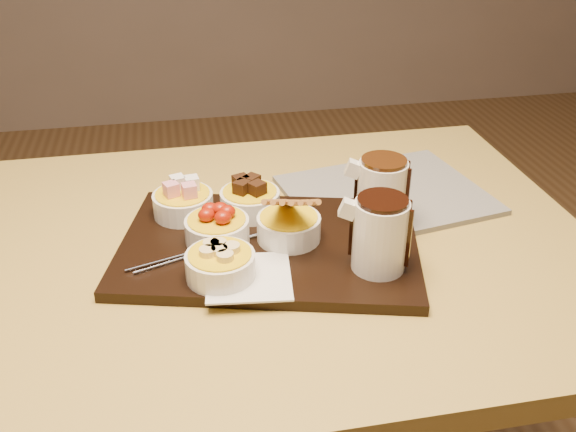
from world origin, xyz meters
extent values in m
cube|color=#BA9C45|center=(0.00, 0.00, 0.73)|extent=(1.20, 0.80, 0.04)
cylinder|color=#BA9C45|center=(0.54, 0.34, 0.35)|extent=(0.06, 0.06, 0.71)
cube|color=black|center=(0.07, -0.03, 0.76)|extent=(0.52, 0.41, 0.02)
cube|color=white|center=(0.02, -0.12, 0.77)|extent=(0.13, 0.13, 0.00)
cylinder|color=white|center=(-0.06, 0.08, 0.79)|extent=(0.10, 0.10, 0.04)
cylinder|color=white|center=(0.05, 0.07, 0.79)|extent=(0.10, 0.10, 0.04)
cylinder|color=white|center=(-0.01, -0.02, 0.79)|extent=(0.10, 0.10, 0.04)
cylinder|color=white|center=(0.10, -0.03, 0.79)|extent=(0.10, 0.10, 0.04)
cylinder|color=white|center=(-0.02, -0.11, 0.79)|extent=(0.10, 0.10, 0.04)
cylinder|color=silver|center=(0.21, -0.13, 0.82)|extent=(0.10, 0.10, 0.11)
cylinder|color=silver|center=(0.26, -0.01, 0.82)|extent=(0.10, 0.10, 0.11)
cube|color=beige|center=(0.31, 0.10, 0.76)|extent=(0.38, 0.33, 0.01)
camera|label=1|loc=(-0.06, -0.87, 1.30)|focal=40.00mm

